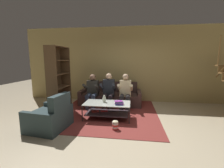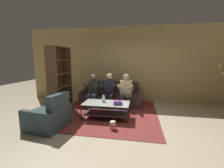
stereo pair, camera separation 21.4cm
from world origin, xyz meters
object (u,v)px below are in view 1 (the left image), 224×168
Objects in this scene: vase at (104,99)px; book_stack at (119,103)px; person_seated_middle at (108,90)px; armchair at (50,118)px; person_seated_left at (92,90)px; popcorn_tub at (115,125)px; coffee_table at (107,108)px; couch at (111,97)px; person_seated_right at (125,90)px; bookshelf at (58,87)px.

vase is 0.47m from book_stack.
person_seated_middle is 2.11m from armchair.
person_seated_left is 0.57m from person_seated_middle.
person_seated_left is at bearing 124.40° from vase.
person_seated_left is 5.13× the size of popcorn_tub.
coffee_table is at bearing -33.86° from vase.
armchair is (-0.56, -1.74, -0.34)m from person_seated_left.
couch is 11.23× the size of vase.
coffee_table is (-0.47, -0.91, -0.33)m from person_seated_right.
popcorn_tub is at bearing -65.13° from coffee_table.
armchair is at bearing -107.81° from person_seated_left.
book_stack is 0.12× the size of bookshelf.
vase reaches higher than coffee_table.
vase is (0.02, -0.86, -0.09)m from person_seated_middle.
book_stack is (0.45, -1.03, -0.14)m from person_seated_middle.
person_seated_middle is (0.57, 0.00, 0.02)m from person_seated_left.
coffee_table is 1.48m from armchair.
person_seated_right reaches higher than book_stack.
vase is 0.79× the size of book_stack.
bookshelf is 2.19m from popcorn_tub.
person_seated_right reaches higher than popcorn_tub.
person_seated_middle is 0.98m from coffee_table.
vase is at bearing -88.85° from person_seated_middle.
couch is 10.01× the size of popcorn_tub.
couch is at bearing 90.72° from vase.
vase is at bearing 157.99° from book_stack.
person_seated_left is 0.56× the size of bookshelf.
person_seated_middle is 1.01× the size of person_seated_right.
vase is 0.20× the size of armchair.
person_seated_middle is at bearing -90.00° from couch.
couch is 1.96m from bookshelf.
person_seated_left is at bearing 126.29° from coffee_table.
book_stack reaches higher than coffee_table.
person_seated_left is 5.76× the size of vase.
couch is 0.84m from person_seated_left.
coffee_table is at bearing -85.93° from couch.
bookshelf reaches higher than coffee_table.
couch is 1.10× the size of bookshelf.
person_seated_right is at bearing -0.11° from person_seated_middle.
armchair is (-1.13, -2.25, 0.01)m from couch.
couch is 8.83× the size of book_stack.
popcorn_tub is at bearing 5.67° from armchair.
person_seated_middle is (0.00, -0.51, 0.37)m from couch.
armchair reaches higher than popcorn_tub.
armchair is 1.56m from popcorn_tub.
coffee_table is 5.73× the size of popcorn_tub.
couch reaches higher than book_stack.
armchair is at bearing -122.86° from person_seated_middle.
vase is (0.59, -0.85, -0.07)m from person_seated_left.
vase is (0.02, -1.36, 0.28)m from couch.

